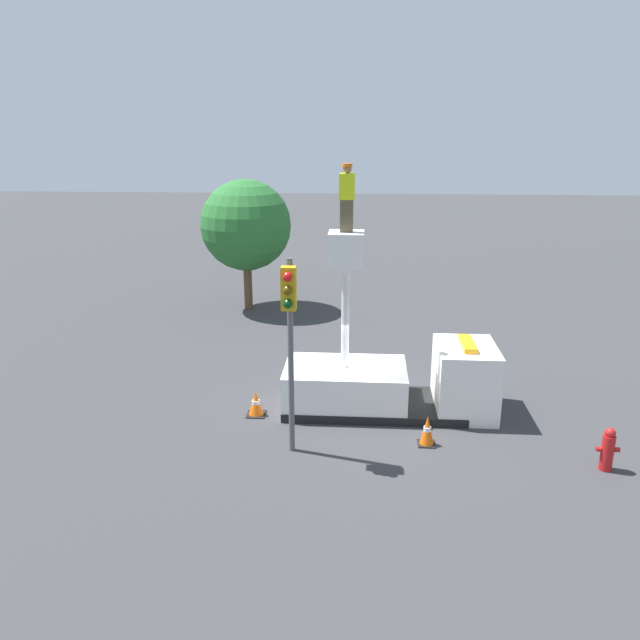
# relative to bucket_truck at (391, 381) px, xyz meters

# --- Properties ---
(ground_plane) EXTENTS (120.00, 120.00, 0.00)m
(ground_plane) POSITION_rel_bucket_truck_xyz_m (-0.46, 0.00, -0.85)
(ground_plane) COLOR #38383A
(bucket_truck) EXTENTS (5.86, 2.21, 5.03)m
(bucket_truck) POSITION_rel_bucket_truck_xyz_m (0.00, 0.00, 0.00)
(bucket_truck) COLOR black
(bucket_truck) RESTS_ON ground
(worker) EXTENTS (0.40, 0.26, 1.75)m
(worker) POSITION_rel_bucket_truck_xyz_m (-1.29, 0.00, 5.06)
(worker) COLOR brown
(worker) RESTS_ON bucket_truck
(traffic_light_pole) EXTENTS (0.34, 0.57, 4.84)m
(traffic_light_pole) POSITION_rel_bucket_truck_xyz_m (-2.51, -2.68, 2.58)
(traffic_light_pole) COLOR #515156
(traffic_light_pole) RESTS_ON ground
(fire_hydrant) EXTENTS (0.53, 0.29, 1.07)m
(fire_hydrant) POSITION_rel_bucket_truck_xyz_m (4.90, -2.96, -0.33)
(fire_hydrant) COLOR red
(fire_hydrant) RESTS_ON ground
(traffic_cone_rear) EXTENTS (0.52, 0.52, 0.70)m
(traffic_cone_rear) POSITION_rel_bucket_truck_xyz_m (-3.72, -0.64, -0.52)
(traffic_cone_rear) COLOR black
(traffic_cone_rear) RESTS_ON ground
(traffic_cone_curbside) EXTENTS (0.44, 0.44, 0.79)m
(traffic_cone_curbside) POSITION_rel_bucket_truck_xyz_m (0.85, -2.03, -0.48)
(traffic_cone_curbside) COLOR black
(traffic_cone_curbside) RESTS_ON ground
(tree_left_bg) EXTENTS (3.86, 3.86, 5.60)m
(tree_left_bg) POSITION_rel_bucket_truck_xyz_m (-5.81, 9.94, 2.81)
(tree_left_bg) COLOR brown
(tree_left_bg) RESTS_ON ground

